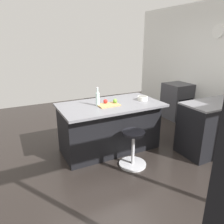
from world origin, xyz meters
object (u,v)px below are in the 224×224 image
oven_range (177,101)px  water_bottle (98,99)px  apple_red (105,101)px  stool_by_window (133,150)px  fruit_bowl (143,98)px  kitchen_island (110,126)px  apple_green (115,101)px  cutting_board (108,105)px

oven_range → water_bottle: size_ratio=2.85×
apple_red → water_bottle: 0.16m
stool_by_window → fruit_bowl: fruit_bowl is taller
oven_range → stool_by_window: oven_range is taller
kitchen_island → apple_green: size_ratio=23.41×
kitchen_island → apple_green: (-0.06, 0.09, 0.49)m
stool_by_window → apple_green: size_ratio=7.83×
kitchen_island → stool_by_window: kitchen_island is taller
cutting_board → water_bottle: (0.16, -0.07, 0.11)m
kitchen_island → fruit_bowl: bearing=171.6°
cutting_board → fruit_bowl: size_ratio=1.92×
stool_by_window → apple_red: 0.93m
oven_range → water_bottle: water_bottle is taller
stool_by_window → cutting_board: (0.16, -0.55, 0.62)m
apple_red → fruit_bowl: 0.73m
kitchen_island → apple_green: apple_green is taller
fruit_bowl → oven_range: bearing=-153.3°
stool_by_window → apple_green: (0.02, -0.57, 0.66)m
oven_range → apple_green: apple_green is taller
cutting_board → apple_red: 0.10m
kitchen_island → stool_by_window: 0.69m
cutting_board → water_bottle: size_ratio=1.15×
kitchen_island → apple_green: bearing=124.3°
cutting_board → apple_green: apple_green is taller
kitchen_island → cutting_board: (0.07, 0.11, 0.45)m
kitchen_island → cutting_board: cutting_board is taller
stool_by_window → apple_green: bearing=-87.5°
cutting_board → water_bottle: water_bottle is taller
apple_red → fruit_bowl: (-0.72, 0.06, -0.02)m
kitchen_island → apple_green: 0.51m
apple_green → water_bottle: (0.30, -0.05, 0.06)m
apple_green → kitchen_island: bearing=-55.7°
oven_range → fruit_bowl: size_ratio=4.75×
oven_range → apple_green: 2.44m
cutting_board → oven_range: bearing=-160.2°
kitchen_island → fruit_bowl: size_ratio=9.43×
apple_green → water_bottle: water_bottle is taller
fruit_bowl → stool_by_window: bearing=46.4°
oven_range → cutting_board: cutting_board is taller
kitchen_island → cutting_board: 0.47m
apple_green → oven_range: bearing=-159.5°
kitchen_island → fruit_bowl: (-0.63, 0.09, 0.48)m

